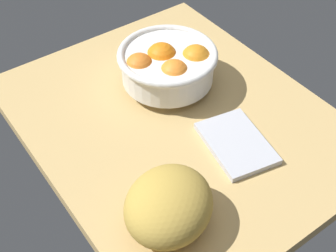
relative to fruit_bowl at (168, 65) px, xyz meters
The scene contains 4 objects.
ground_plane 12.86cm from the fruit_bowl, 154.73° to the left, with size 72.10×58.76×3.00cm, color tan.
fruit_bowl is the anchor object (origin of this frame).
bread_loaf 36.34cm from the fruit_bowl, 144.36° to the left, with size 16.49×14.44×9.69cm, color gold.
napkin_folded 23.64cm from the fruit_bowl, behind, with size 15.94×11.00×1.29cm, color #B8BBC5.
Camera 1 is at (-55.76, 42.70, 68.45)cm, focal length 49.28 mm.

